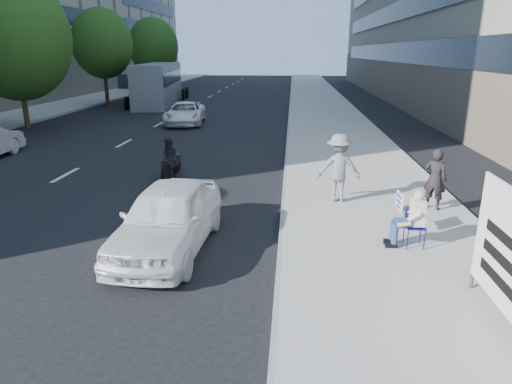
# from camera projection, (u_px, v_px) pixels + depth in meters

# --- Properties ---
(ground) EXTENTS (160.00, 160.00, 0.00)m
(ground) POSITION_uv_depth(u_px,v_px,m) (198.00, 295.00, 8.39)
(ground) COLOR black
(ground) RESTS_ON ground
(near_sidewalk) EXTENTS (5.00, 120.00, 0.15)m
(near_sidewalk) POSITION_uv_depth(u_px,v_px,m) (332.00, 125.00, 27.12)
(near_sidewalk) COLOR #9A9690
(near_sidewalk) RESTS_ON ground
(tree_far_c) EXTENTS (6.00, 6.00, 8.47)m
(tree_far_c) POSITION_uv_depth(u_px,v_px,m) (15.00, 37.00, 25.08)
(tree_far_c) COLOR #382616
(tree_far_c) RESTS_ON ground
(tree_far_d) EXTENTS (4.80, 4.80, 7.65)m
(tree_far_d) POSITION_uv_depth(u_px,v_px,m) (102.00, 44.00, 36.55)
(tree_far_d) COLOR #382616
(tree_far_d) RESTS_ON ground
(tree_far_e) EXTENTS (5.40, 5.40, 7.89)m
(tree_far_e) POSITION_uv_depth(u_px,v_px,m) (153.00, 47.00, 49.92)
(tree_far_e) COLOR #382616
(tree_far_e) RESTS_ON ground
(seated_protester) EXTENTS (0.83, 1.11, 1.31)m
(seated_protester) POSITION_uv_depth(u_px,v_px,m) (411.00, 215.00, 9.95)
(seated_protester) COLOR navy
(seated_protester) RESTS_ON near_sidewalk
(jogger) EXTENTS (1.30, 0.80, 1.95)m
(jogger) POSITION_uv_depth(u_px,v_px,m) (339.00, 168.00, 12.92)
(jogger) COLOR slate
(jogger) RESTS_ON near_sidewalk
(pedestrian_woman) EXTENTS (0.73, 0.66, 1.67)m
(pedestrian_woman) POSITION_uv_depth(u_px,v_px,m) (435.00, 179.00, 12.32)
(pedestrian_woman) COLOR black
(pedestrian_woman) RESTS_ON near_sidewalk
(white_sedan_near) EXTENTS (1.99, 4.48, 1.50)m
(white_sedan_near) POSITION_uv_depth(u_px,v_px,m) (168.00, 217.00, 10.16)
(white_sedan_near) COLOR white
(white_sedan_near) RESTS_ON ground
(white_sedan_far) EXTENTS (2.68, 4.96, 1.32)m
(white_sedan_far) POSITION_uv_depth(u_px,v_px,m) (185.00, 113.00, 27.89)
(white_sedan_far) COLOR white
(white_sedan_far) RESTS_ON ground
(motorcycle) EXTENTS (0.76, 2.05, 1.42)m
(motorcycle) POSITION_uv_depth(u_px,v_px,m) (171.00, 160.00, 16.00)
(motorcycle) COLOR black
(motorcycle) RESTS_ON ground
(bus) EXTENTS (4.09, 12.32, 3.30)m
(bus) POSITION_uv_depth(u_px,v_px,m) (159.00, 84.00, 38.64)
(bus) COLOR slate
(bus) RESTS_ON ground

